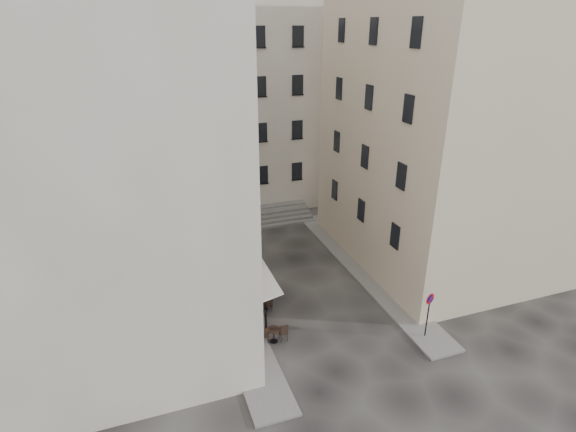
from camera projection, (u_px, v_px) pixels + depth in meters
name	position (u px, v px, depth m)	size (l,w,h in m)	color
ground	(316.00, 307.00, 25.62)	(90.00, 90.00, 0.00)	black
sidewalk_left	(224.00, 284.00, 27.70)	(2.00, 22.00, 0.12)	slate
sidewalk_right	(361.00, 268.00, 29.56)	(2.00, 18.00, 0.12)	slate
building_left	(89.00, 130.00, 20.96)	(12.20, 16.20, 20.60)	#BCB2A0
building_right	(452.00, 120.00, 28.16)	(12.20, 14.20, 18.60)	beige
building_back	(222.00, 95.00, 38.11)	(18.20, 10.20, 18.60)	#BCB2A0
cafe_storefront	(236.00, 283.00, 24.44)	(1.74, 7.30, 3.50)	#470A0D
stone_steps	(256.00, 218.00, 36.37)	(9.00, 3.15, 0.80)	slate
bollard_near	(266.00, 321.00, 23.56)	(0.12, 0.12, 0.98)	black
bollard_mid	(249.00, 287.00, 26.59)	(0.12, 0.12, 0.98)	black
bollard_far	(236.00, 260.00, 29.63)	(0.12, 0.12, 0.98)	black
no_parking_sign	(429.00, 307.00, 22.40)	(0.58, 0.21, 2.65)	black
bistro_table_a	(274.00, 334.00, 22.62)	(1.41, 0.66, 0.99)	black
bistro_table_b	(260.00, 305.00, 24.95)	(1.31, 0.61, 0.92)	black
bistro_table_c	(255.00, 298.00, 25.65)	(1.23, 0.58, 0.87)	black
bistro_table_d	(251.00, 278.00, 27.63)	(1.31, 0.62, 0.92)	black
bistro_table_e	(241.00, 273.00, 28.15)	(1.31, 0.62, 0.92)	black
pedestrian	(269.00, 294.00, 25.17)	(0.68, 0.45, 1.86)	#222127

